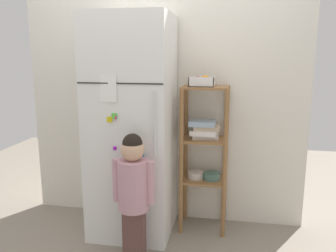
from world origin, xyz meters
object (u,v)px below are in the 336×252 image
object	(u,v)px
child_standing	(133,185)
fruit_bin	(202,81)
refrigerator	(132,128)
pantry_shelf_unit	(204,146)

from	to	relation	value
child_standing	fruit_bin	size ratio (longest dim) A/B	4.79
refrigerator	fruit_bin	world-z (taller)	refrigerator
fruit_bin	refrigerator	bearing A→B (deg)	-165.74
refrigerator	pantry_shelf_unit	xyz separation A→B (m)	(0.59, 0.15, -0.17)
refrigerator	child_standing	world-z (taller)	refrigerator
pantry_shelf_unit	fruit_bin	distance (m)	0.55
child_standing	pantry_shelf_unit	xyz separation A→B (m)	(0.47, 0.57, 0.16)
pantry_shelf_unit	refrigerator	bearing A→B (deg)	-166.01
child_standing	fruit_bin	world-z (taller)	fruit_bin
pantry_shelf_unit	child_standing	bearing A→B (deg)	-129.12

